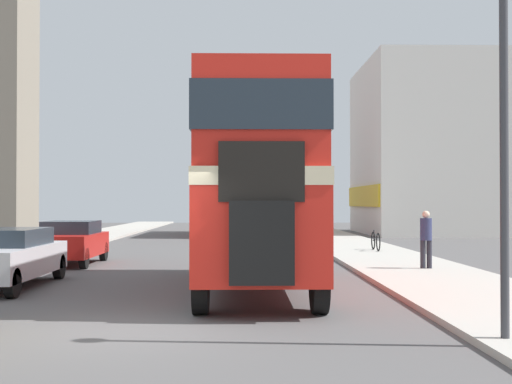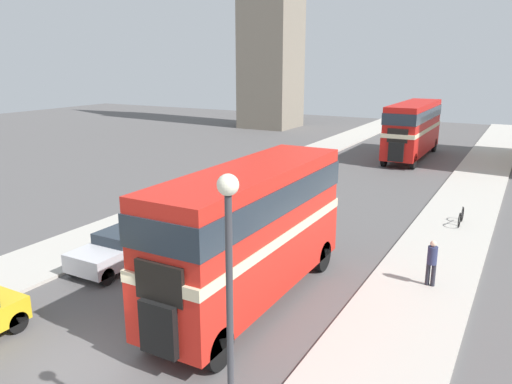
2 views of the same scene
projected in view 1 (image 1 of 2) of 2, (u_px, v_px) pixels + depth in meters
The scene contains 8 objects.
ground_plane at pixel (127, 331), 11.06m from camera, with size 120.00×120.00×0.00m, color #565454.
double_decker_bus at pixel (256, 173), 16.34m from camera, with size 2.42×9.29×4.50m.
bus_distant at pixel (231, 192), 44.21m from camera, with size 2.45×10.37×4.45m.
car_parked_mid at pixel (5, 256), 16.73m from camera, with size 1.79×4.70×1.38m.
car_parked_far at pixel (71, 242), 22.92m from camera, with size 1.74×3.94×1.40m.
pedestrian_walking at pixel (426, 236), 20.30m from camera, with size 0.33×0.33×1.64m.
bicycle_on_pavement at pixel (376, 241), 27.93m from camera, with size 0.05×1.76×0.78m.
street_lamp at pixel (504, 61), 9.88m from camera, with size 0.36×0.36×5.86m.
Camera 1 is at (1.78, -11.13, 1.99)m, focal length 50.00 mm.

